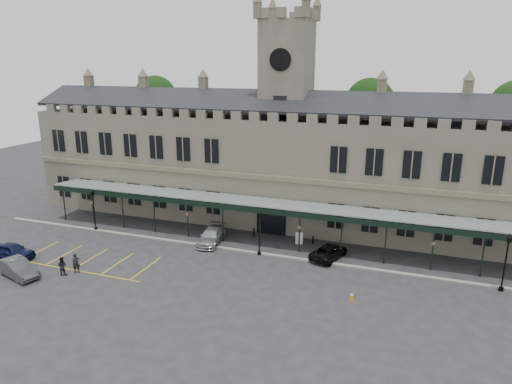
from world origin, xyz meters
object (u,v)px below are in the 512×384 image
(person_a, at_px, (76,263))
(person_b, at_px, (62,266))
(car_taxi, at_px, (211,236))
(lamp_post_right, at_px, (506,257))
(lamp_post_left, at_px, (94,206))
(lamp_post_mid, at_px, (259,229))
(clock_tower, at_px, (286,106))
(sign_board, at_px, (299,238))
(car_left_a, at_px, (13,251))
(car_left_b, at_px, (17,268))
(station_building, at_px, (285,166))
(traffic_cone, at_px, (352,296))
(car_van, at_px, (329,252))

(person_a, height_order, person_b, person_a)
(car_taxi, bearing_deg, lamp_post_right, -10.66)
(lamp_post_left, bearing_deg, lamp_post_mid, -0.90)
(clock_tower, height_order, sign_board, clock_tower)
(clock_tower, relative_size, lamp_post_left, 5.25)
(sign_board, distance_m, car_left_a, 27.42)
(clock_tower, xyz_separation_m, car_left_b, (-17.50, -21.96, -12.34))
(station_building, height_order, lamp_post_left, station_building)
(person_a, bearing_deg, lamp_post_right, -41.66)
(sign_board, bearing_deg, lamp_post_left, 173.81)
(lamp_post_left, bearing_deg, clock_tower, 29.39)
(sign_board, bearing_deg, traffic_cone, -70.56)
(lamp_post_mid, height_order, traffic_cone, lamp_post_mid)
(lamp_post_mid, xyz_separation_m, person_b, (-14.64, -9.74, -1.82))
(car_left_a, bearing_deg, lamp_post_mid, -69.14)
(station_building, xyz_separation_m, car_van, (7.00, -9.18, -5.83))
(car_van, bearing_deg, person_a, 45.00)
(clock_tower, relative_size, person_a, 13.90)
(clock_tower, distance_m, lamp_post_mid, 14.98)
(lamp_post_right, xyz_separation_m, car_taxi, (-26.31, 1.49, -2.20))
(station_building, height_order, person_a, station_building)
(station_building, bearing_deg, person_b, -124.61)
(person_b, bearing_deg, clock_tower, -139.52)
(station_building, height_order, sign_board, station_building)
(lamp_post_mid, height_order, person_b, lamp_post_mid)
(car_van, xyz_separation_m, person_a, (-20.20, -10.43, 0.26))
(lamp_post_mid, bearing_deg, lamp_post_left, 179.10)
(station_building, height_order, lamp_post_mid, station_building)
(person_b, bearing_deg, station_building, -139.63)
(lamp_post_mid, xyz_separation_m, sign_board, (2.94, 3.83, -2.04))
(lamp_post_right, bearing_deg, lamp_post_left, 179.19)
(lamp_post_left, distance_m, sign_board, 22.41)
(clock_tower, distance_m, car_taxi, 16.38)
(lamp_post_mid, height_order, car_left_a, lamp_post_mid)
(traffic_cone, bearing_deg, clock_tower, 121.70)
(traffic_cone, xyz_separation_m, person_b, (-24.21, -4.01, 0.54))
(lamp_post_mid, height_order, car_taxi, lamp_post_mid)
(lamp_post_right, bearing_deg, car_left_a, -169.07)
(traffic_cone, xyz_separation_m, car_left_a, (-31.16, -2.70, 0.42))
(lamp_post_right, bearing_deg, traffic_cone, -153.89)
(station_building, xyz_separation_m, lamp_post_right, (21.31, -10.89, -3.54))
(sign_board, height_order, car_left_b, car_left_b)
(station_building, height_order, person_b, station_building)
(clock_tower, bearing_deg, lamp_post_right, -27.26)
(person_b, bearing_deg, lamp_post_right, 179.97)
(station_building, relative_size, car_taxi, 11.93)
(lamp_post_right, height_order, person_a, lamp_post_right)
(clock_tower, height_order, lamp_post_left, clock_tower)
(lamp_post_right, xyz_separation_m, car_left_b, (-38.81, -10.98, -2.16))
(car_left_b, height_order, car_taxi, car_left_b)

